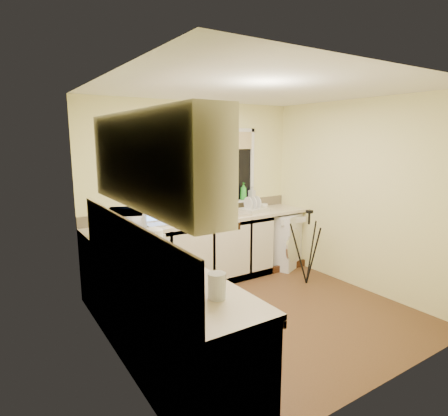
% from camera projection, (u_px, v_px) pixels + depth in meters
% --- Properties ---
extents(floor, '(3.20, 3.20, 0.00)m').
position_uv_depth(floor, '(260.00, 314.00, 4.22)').
color(floor, brown).
rests_on(floor, ground).
extents(ceiling, '(3.20, 3.20, 0.00)m').
position_uv_depth(ceiling, '(264.00, 89.00, 3.77)').
color(ceiling, white).
rests_on(ceiling, ground).
extents(wall_back, '(3.20, 0.00, 3.20)m').
position_uv_depth(wall_back, '(195.00, 191.00, 5.23)').
color(wall_back, '#F6F1A4').
rests_on(wall_back, ground).
extents(wall_front, '(3.20, 0.00, 3.20)m').
position_uv_depth(wall_front, '(390.00, 239.00, 2.76)').
color(wall_front, '#F6F1A4').
rests_on(wall_front, ground).
extents(wall_left, '(0.00, 3.00, 3.00)m').
position_uv_depth(wall_left, '(113.00, 227.00, 3.14)').
color(wall_left, '#F6F1A4').
rests_on(wall_left, ground).
extents(wall_right, '(0.00, 3.00, 3.00)m').
position_uv_depth(wall_right, '(359.00, 196.00, 4.85)').
color(wall_right, '#F6F1A4').
rests_on(wall_right, ground).
extents(base_cabinet_back, '(2.55, 0.60, 0.86)m').
position_uv_depth(base_cabinet_back, '(185.00, 255.00, 4.96)').
color(base_cabinet_back, silver).
rests_on(base_cabinet_back, floor).
extents(base_cabinet_left, '(0.54, 2.40, 0.86)m').
position_uv_depth(base_cabinet_left, '(163.00, 320.00, 3.20)').
color(base_cabinet_left, silver).
rests_on(base_cabinet_left, floor).
extents(worktop_back, '(3.20, 0.60, 0.04)m').
position_uv_depth(worktop_back, '(206.00, 219.00, 5.05)').
color(worktop_back, beige).
rests_on(worktop_back, base_cabinet_back).
extents(worktop_left, '(0.60, 2.40, 0.04)m').
position_uv_depth(worktop_left, '(162.00, 270.00, 3.12)').
color(worktop_left, beige).
rests_on(worktop_left, base_cabinet_left).
extents(upper_cabinet, '(0.28, 1.90, 0.70)m').
position_uv_depth(upper_cabinet, '(149.00, 160.00, 2.75)').
color(upper_cabinet, silver).
rests_on(upper_cabinet, wall_left).
extents(splashback_left, '(0.02, 2.40, 0.45)m').
position_uv_depth(splashback_left, '(127.00, 247.00, 2.92)').
color(splashback_left, beige).
rests_on(splashback_left, wall_left).
extents(splashback_back, '(3.20, 0.02, 0.14)m').
position_uv_depth(splashback_back, '(195.00, 209.00, 5.27)').
color(splashback_back, beige).
rests_on(splashback_back, wall_back).
extents(window_glass, '(1.50, 0.02, 1.00)m').
position_uv_depth(window_glass, '(207.00, 168.00, 5.27)').
color(window_glass, black).
rests_on(window_glass, wall_back).
extents(window_blind, '(1.50, 0.02, 0.25)m').
position_uv_depth(window_blind, '(208.00, 141.00, 5.18)').
color(window_blind, tan).
rests_on(window_blind, wall_back).
extents(windowsill, '(1.60, 0.14, 0.03)m').
position_uv_depth(windowsill, '(210.00, 204.00, 5.32)').
color(windowsill, white).
rests_on(windowsill, wall_back).
extents(sink, '(0.82, 0.46, 0.03)m').
position_uv_depth(sink, '(218.00, 215.00, 5.15)').
color(sink, tan).
rests_on(sink, worktop_back).
extents(faucet, '(0.03, 0.03, 0.24)m').
position_uv_depth(faucet, '(212.00, 206.00, 5.28)').
color(faucet, silver).
rests_on(faucet, worktop_back).
extents(washing_machine, '(0.77, 0.76, 0.83)m').
position_uv_depth(washing_machine, '(280.00, 239.00, 5.79)').
color(washing_machine, white).
rests_on(washing_machine, floor).
extents(laptop, '(0.36, 0.35, 0.25)m').
position_uv_depth(laptop, '(158.00, 219.00, 4.69)').
color(laptop, '#ADACB4').
rests_on(laptop, worktop_back).
extents(kettle, '(0.17, 0.17, 0.22)m').
position_uv_depth(kettle, '(154.00, 242.00, 3.48)').
color(kettle, white).
rests_on(kettle, worktop_left).
extents(dish_rack, '(0.45, 0.37, 0.06)m').
position_uv_depth(dish_rack, '(254.00, 210.00, 5.44)').
color(dish_rack, beige).
rests_on(dish_rack, worktop_back).
extents(tripod, '(0.63, 0.63, 1.02)m').
position_uv_depth(tripod, '(308.00, 247.00, 5.04)').
color(tripod, black).
rests_on(tripod, floor).
extents(glass_jug, '(0.12, 0.12, 0.18)m').
position_uv_depth(glass_jug, '(217.00, 286.00, 2.49)').
color(glass_jug, '#B8BDC3').
rests_on(glass_jug, worktop_left).
extents(steel_jar, '(0.07, 0.07, 0.10)m').
position_uv_depth(steel_jar, '(159.00, 265.00, 3.02)').
color(steel_jar, white).
rests_on(steel_jar, worktop_left).
extents(microwave, '(0.58, 0.68, 0.32)m').
position_uv_depth(microwave, '(127.00, 226.00, 3.89)').
color(microwave, white).
rests_on(microwave, worktop_left).
extents(plant_a, '(0.14, 0.12, 0.24)m').
position_uv_depth(plant_a, '(178.00, 198.00, 4.99)').
color(plant_a, '#999999').
rests_on(plant_a, windowsill).
extents(plant_b, '(0.14, 0.12, 0.21)m').
position_uv_depth(plant_b, '(191.00, 198.00, 5.12)').
color(plant_b, '#999999').
rests_on(plant_b, windowsill).
extents(plant_c, '(0.19, 0.19, 0.27)m').
position_uv_depth(plant_c, '(207.00, 194.00, 5.26)').
color(plant_c, '#999999').
rests_on(plant_c, windowsill).
extents(plant_d, '(0.23, 0.21, 0.22)m').
position_uv_depth(plant_d, '(227.00, 194.00, 5.42)').
color(plant_d, '#999999').
rests_on(plant_d, windowsill).
extents(soap_bottle_green, '(0.12, 0.12, 0.26)m').
position_uv_depth(soap_bottle_green, '(243.00, 191.00, 5.58)').
color(soap_bottle_green, green).
rests_on(soap_bottle_green, windowsill).
extents(soap_bottle_clear, '(0.10, 0.10, 0.19)m').
position_uv_depth(soap_bottle_clear, '(252.00, 193.00, 5.69)').
color(soap_bottle_clear, '#999999').
rests_on(soap_bottle_clear, windowsill).
extents(cup_back, '(0.13, 0.13, 0.09)m').
position_uv_depth(cup_back, '(264.00, 207.00, 5.62)').
color(cup_back, white).
rests_on(cup_back, worktop_back).
extents(cup_left, '(0.12, 0.12, 0.10)m').
position_uv_depth(cup_left, '(192.00, 277.00, 2.77)').
color(cup_left, beige).
rests_on(cup_left, worktop_left).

